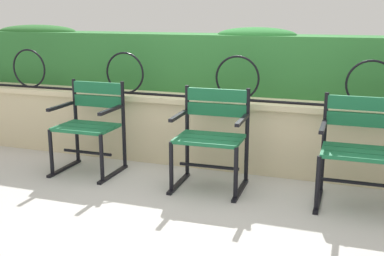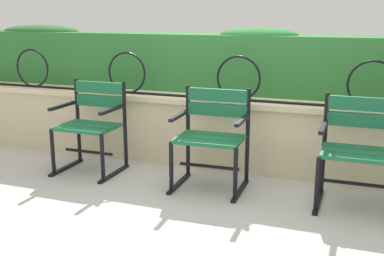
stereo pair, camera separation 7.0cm
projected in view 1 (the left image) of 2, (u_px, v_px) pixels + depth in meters
ground_plane at (188, 195)px, 3.95m from camera, size 60.00×60.00×0.00m
stone_wall at (218, 132)px, 4.64m from camera, size 8.12×0.41×0.67m
iron_arch_fence at (185, 79)px, 4.55m from camera, size 7.57×0.02×0.42m
hedge_row at (237, 61)px, 4.86m from camera, size 7.96×0.52×0.72m
park_chair_left at (90, 124)px, 4.45m from camera, size 0.57×0.52×0.85m
park_chair_centre at (212, 134)px, 4.05m from camera, size 0.61×0.54×0.85m
park_chair_right at (360, 147)px, 3.66m from camera, size 0.61×0.53×0.85m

